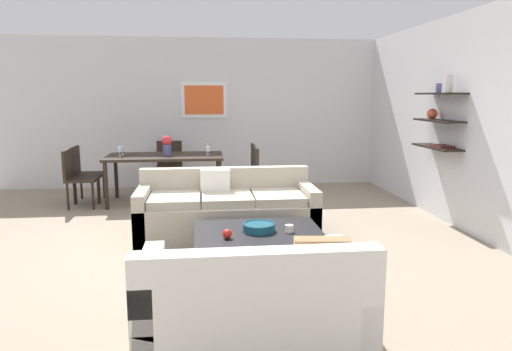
{
  "coord_description": "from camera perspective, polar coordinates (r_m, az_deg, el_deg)",
  "views": [
    {
      "loc": [
        -0.22,
        -5.13,
        1.68
      ],
      "look_at": [
        0.39,
        0.2,
        0.75
      ],
      "focal_mm": 32.55,
      "sensor_mm": 36.0,
      "label": 1
    }
  ],
  "objects": [
    {
      "name": "sofa_beige",
      "position": [
        5.64,
        -3.62,
        -4.42
      ],
      "size": [
        2.12,
        0.9,
        0.78
      ],
      "color": "#B2A893",
      "rests_on": "ground"
    },
    {
      "name": "coffee_table",
      "position": [
        4.52,
        0.41,
        -9.43
      ],
      "size": [
        1.23,
        1.09,
        0.38
      ],
      "color": "black",
      "rests_on": "ground"
    },
    {
      "name": "apple_on_coffee_table",
      "position": [
        4.3,
        -3.55,
        -7.17
      ],
      "size": [
        0.09,
        0.09,
        0.09
      ],
      "primitive_type": "sphere",
      "color": "red",
      "rests_on": "coffee_table"
    },
    {
      "name": "ground_plane",
      "position": [
        5.4,
        -3.9,
        -8.31
      ],
      "size": [
        18.0,
        18.0,
        0.0
      ],
      "primitive_type": "plane",
      "color": "gray"
    },
    {
      "name": "dining_chair_head",
      "position": [
        8.32,
        -10.6,
        1.56
      ],
      "size": [
        0.44,
        0.44,
        0.88
      ],
      "color": "black",
      "rests_on": "ground"
    },
    {
      "name": "back_wall_unit",
      "position": [
        8.68,
        -3.13,
        7.68
      ],
      "size": [
        8.4,
        0.09,
        2.7
      ],
      "color": "silver",
      "rests_on": "ground"
    },
    {
      "name": "candle_jar",
      "position": [
        4.5,
        4.1,
        -6.52
      ],
      "size": [
        0.08,
        0.08,
        0.07
      ],
      "primitive_type": "cylinder",
      "color": "silver",
      "rests_on": "coffee_table"
    },
    {
      "name": "centerpiece_vase",
      "position": [
        7.38,
        -10.92,
        3.75
      ],
      "size": [
        0.16,
        0.16,
        0.31
      ],
      "color": "#4C518C",
      "rests_on": "dining_table"
    },
    {
      "name": "wine_glass_right_near",
      "position": [
        7.27,
        -5.95,
        3.24
      ],
      "size": [
        0.08,
        0.08,
        0.14
      ],
      "color": "silver",
      "rests_on": "dining_table"
    },
    {
      "name": "wine_glass_right_far",
      "position": [
        7.5,
        -5.97,
        3.55
      ],
      "size": [
        0.07,
        0.07,
        0.16
      ],
      "color": "silver",
      "rests_on": "dining_table"
    },
    {
      "name": "dining_chair_right_far",
      "position": [
        7.67,
        -1.18,
        1.03
      ],
      "size": [
        0.44,
        0.44,
        0.88
      ],
      "color": "black",
      "rests_on": "ground"
    },
    {
      "name": "loveseat_white",
      "position": [
        3.26,
        -0.29,
        -15.38
      ],
      "size": [
        1.51,
        0.9,
        0.78
      ],
      "color": "white",
      "rests_on": "ground"
    },
    {
      "name": "wine_glass_left_far",
      "position": [
        7.61,
        -16.13,
        3.23
      ],
      "size": [
        0.06,
        0.06,
        0.15
      ],
      "color": "silver",
      "rests_on": "dining_table"
    },
    {
      "name": "wine_glass_left_near",
      "position": [
        7.38,
        -16.43,
        3.05
      ],
      "size": [
        0.06,
        0.06,
        0.15
      ],
      "color": "silver",
      "rests_on": "dining_table"
    },
    {
      "name": "dining_chair_left_near",
      "position": [
        7.47,
        -21.22,
        0.12
      ],
      "size": [
        0.44,
        0.44,
        0.88
      ],
      "color": "black",
      "rests_on": "ground"
    },
    {
      "name": "right_wall_shelf_unit",
      "position": [
        6.59,
        23.15,
        6.2
      ],
      "size": [
        0.34,
        8.2,
        2.7
      ],
      "color": "silver",
      "rests_on": "ground"
    },
    {
      "name": "dining_table",
      "position": [
        7.43,
        -11.11,
        1.93
      ],
      "size": [
        1.8,
        0.94,
        0.75
      ],
      "color": "black",
      "rests_on": "ground"
    },
    {
      "name": "decorative_bowl",
      "position": [
        4.52,
        0.35,
        -6.32
      ],
      "size": [
        0.32,
        0.32,
        0.08
      ],
      "color": "navy",
      "rests_on": "coffee_table"
    },
    {
      "name": "dining_chair_left_far",
      "position": [
        7.87,
        -20.46,
        0.64
      ],
      "size": [
        0.44,
        0.44,
        0.88
      ],
      "color": "black",
      "rests_on": "ground"
    },
    {
      "name": "dining_chair_right_near",
      "position": [
        7.26,
        -0.87,
        0.52
      ],
      "size": [
        0.44,
        0.44,
        0.88
      ],
      "color": "black",
      "rests_on": "ground"
    },
    {
      "name": "wine_glass_head",
      "position": [
        7.81,
        -10.92,
        3.68
      ],
      "size": [
        0.08,
        0.08,
        0.17
      ],
      "color": "silver",
      "rests_on": "dining_table"
    }
  ]
}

